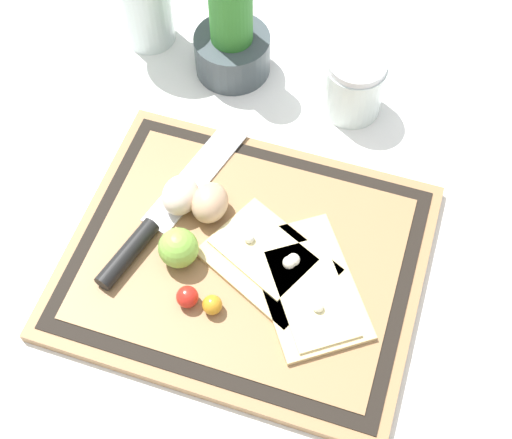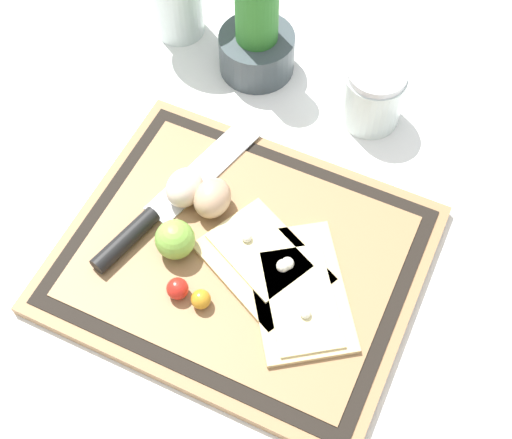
# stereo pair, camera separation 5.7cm
# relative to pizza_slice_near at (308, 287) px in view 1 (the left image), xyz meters

# --- Properties ---
(ground_plane) EXTENTS (6.00, 6.00, 0.00)m
(ground_plane) POSITION_rel_pizza_slice_near_xyz_m (-0.09, 0.02, -0.02)
(ground_plane) COLOR white
(cutting_board) EXTENTS (0.43, 0.36, 0.02)m
(cutting_board) POSITION_rel_pizza_slice_near_xyz_m (-0.09, 0.02, -0.01)
(cutting_board) COLOR #997047
(cutting_board) RESTS_ON ground_plane
(pizza_slice_near) EXTENTS (0.19, 0.20, 0.02)m
(pizza_slice_near) POSITION_rel_pizza_slice_near_xyz_m (0.00, 0.00, 0.00)
(pizza_slice_near) COLOR #DBBC7F
(pizza_slice_near) RESTS_ON cutting_board
(pizza_slice_far) EXTENTS (0.18, 0.16, 0.02)m
(pizza_slice_far) POSITION_rel_pizza_slice_near_xyz_m (-0.06, 0.02, 0.00)
(pizza_slice_far) COLOR #DBBC7F
(pizza_slice_far) RESTS_ON cutting_board
(knife) EXTENTS (0.10, 0.29, 0.02)m
(knife) POSITION_rel_pizza_slice_near_xyz_m (-0.21, 0.02, 0.00)
(knife) COLOR silver
(knife) RESTS_ON cutting_board
(egg_brown) EXTENTS (0.05, 0.05, 0.05)m
(egg_brown) POSITION_rel_pizza_slice_near_xyz_m (-0.15, 0.07, 0.02)
(egg_brown) COLOR tan
(egg_brown) RESTS_ON cutting_board
(egg_pink) EXTENTS (0.05, 0.05, 0.05)m
(egg_pink) POSITION_rel_pizza_slice_near_xyz_m (-0.19, 0.07, 0.02)
(egg_pink) COLOR beige
(egg_pink) RESTS_ON cutting_board
(lime) EXTENTS (0.05, 0.05, 0.05)m
(lime) POSITION_rel_pizza_slice_near_xyz_m (-0.16, -0.01, 0.02)
(lime) COLOR #7FB742
(lime) RESTS_ON cutting_board
(cherry_tomato_red) EXTENTS (0.03, 0.03, 0.03)m
(cherry_tomato_red) POSITION_rel_pizza_slice_near_xyz_m (-0.13, -0.06, 0.01)
(cherry_tomato_red) COLOR red
(cherry_tomato_red) RESTS_ON cutting_board
(cherry_tomato_yellow) EXTENTS (0.02, 0.02, 0.02)m
(cherry_tomato_yellow) POSITION_rel_pizza_slice_near_xyz_m (-0.10, -0.06, 0.01)
(cherry_tomato_yellow) COLOR orange
(cherry_tomato_yellow) RESTS_ON cutting_board
(herb_pot) EXTENTS (0.11, 0.11, 0.18)m
(herb_pot) POSITION_rel_pizza_slice_near_xyz_m (-0.21, 0.33, 0.04)
(herb_pot) COLOR #3D474C
(herb_pot) RESTS_ON ground_plane
(sauce_jar) EXTENTS (0.08, 0.08, 0.09)m
(sauce_jar) POSITION_rel_pizza_slice_near_xyz_m (-0.02, 0.31, 0.02)
(sauce_jar) COLOR silver
(sauce_jar) RESTS_ON ground_plane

